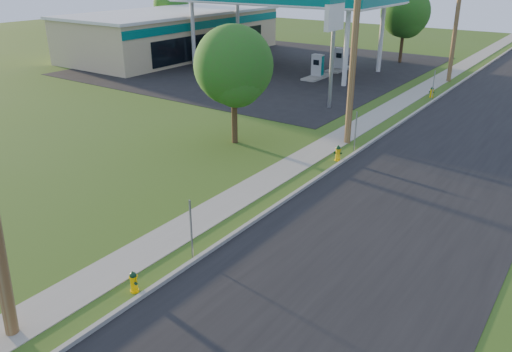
{
  "coord_description": "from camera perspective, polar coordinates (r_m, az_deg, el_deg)",
  "views": [
    {
      "loc": [
        9.6,
        -5.6,
        8.49
      ],
      "look_at": [
        0.0,
        8.0,
        1.4
      ],
      "focal_mm": 35.0,
      "sensor_mm": 36.0,
      "label": 1
    }
  ],
  "objects": [
    {
      "name": "road",
      "position": [
        18.47,
        15.22,
        -5.14
      ],
      "size": [
        8.0,
        120.0,
        0.02
      ],
      "primitive_type": "cube",
      "color": "black",
      "rests_on": "ground"
    },
    {
      "name": "utility_pole_mid",
      "position": [
        25.04,
        11.18,
        14.54
      ],
      "size": [
        1.4,
        0.32,
        9.8
      ],
      "color": "brown",
      "rests_on": "ground"
    },
    {
      "name": "fuel_pump_ne",
      "position": [
        41.13,
        7.03,
        12.02
      ],
      "size": [
        1.2,
        3.2,
        1.9
      ],
      "color": "gray",
      "rests_on": "ground"
    },
    {
      "name": "fuel_pump_se",
      "position": [
        44.64,
        9.56,
        12.74
      ],
      "size": [
        1.2,
        3.2,
        1.9
      ],
      "color": "gray",
      "rests_on": "ground"
    },
    {
      "name": "sign_post_near",
      "position": [
        15.47,
        -7.42,
        -6.09
      ],
      "size": [
        0.05,
        0.04,
        2.0
      ],
      "primitive_type": "cube",
      "color": "gray",
      "rests_on": "ground"
    },
    {
      "name": "hydrant_near",
      "position": [
        14.61,
        -13.82,
        -11.66
      ],
      "size": [
        0.34,
        0.31,
        0.66
      ],
      "color": "#FFBE00",
      "rests_on": "ground"
    },
    {
      "name": "forecourt",
      "position": [
        46.27,
        0.97,
        12.51
      ],
      "size": [
        26.0,
        28.0,
        0.02
      ],
      "primitive_type": "cube",
      "color": "black",
      "rests_on": "ground"
    },
    {
      "name": "car_red",
      "position": [
        46.5,
        -1.75,
        13.52
      ],
      "size": [
        6.14,
        4.11,
        1.57
      ],
      "primitive_type": "imported",
      "rotation": [
        0.0,
        0.0,
        1.86
      ],
      "color": "maroon",
      "rests_on": "ground"
    },
    {
      "name": "convenience_store",
      "position": [
        52.84,
        -9.29,
        15.87
      ],
      "size": [
        10.4,
        22.4,
        4.25
      ],
      "color": "tan",
      "rests_on": "ground"
    },
    {
      "name": "curb",
      "position": [
        19.92,
        4.5,
        -1.99
      ],
      "size": [
        0.15,
        120.0,
        0.15
      ],
      "primitive_type": "cube",
      "color": "gray",
      "rests_on": "ground"
    },
    {
      "name": "tree_back",
      "position": [
        61.95,
        -9.64,
        18.59
      ],
      "size": [
        4.08,
        4.08,
        6.19
      ],
      "color": "#3C2717",
      "rests_on": "ground"
    },
    {
      "name": "price_pylon",
      "position": [
        31.58,
        8.94,
        17.25
      ],
      "size": [
        0.34,
        2.04,
        6.85
      ],
      "color": "gray",
      "rests_on": "ground"
    },
    {
      "name": "sidewalk",
      "position": [
        20.8,
        0.36,
        -0.97
      ],
      "size": [
        1.5,
        120.0,
        0.03
      ],
      "primitive_type": "cube",
      "color": "gray",
      "rests_on": "ground"
    },
    {
      "name": "ground_plane",
      "position": [
        13.98,
        -20.08,
        -15.98
      ],
      "size": [
        140.0,
        140.0,
        0.0
      ],
      "primitive_type": "plane",
      "color": "#385A17",
      "rests_on": "ground"
    },
    {
      "name": "hydrant_mid",
      "position": [
        23.55,
        9.35,
        2.6
      ],
      "size": [
        0.39,
        0.35,
        0.76
      ],
      "color": "#E5B20E",
      "rests_on": "ground"
    },
    {
      "name": "tree_lot",
      "position": [
        49.01,
        16.75,
        17.26
      ],
      "size": [
        4.42,
        4.42,
        6.7
      ],
      "color": "#3C2717",
      "rests_on": "ground"
    },
    {
      "name": "hydrant_far",
      "position": [
        36.87,
        19.45,
        9.03
      ],
      "size": [
        0.38,
        0.34,
        0.73
      ],
      "color": "#FCC900",
      "rests_on": "ground"
    },
    {
      "name": "sign_post_far",
      "position": [
        35.86,
        19.59,
        9.7
      ],
      "size": [
        0.05,
        0.04,
        2.0
      ],
      "primitive_type": "cube",
      "color": "gray",
      "rests_on": "ground"
    },
    {
      "name": "fuel_pump_sw",
      "position": [
        49.17,
        -0.15,
        13.98
      ],
      "size": [
        1.2,
        3.2,
        1.9
      ],
      "color": "gray",
      "rests_on": "ground"
    },
    {
      "name": "utility_pole_far",
      "position": [
        42.02,
        21.97,
        16.46
      ],
      "size": [
        1.4,
        0.32,
        9.5
      ],
      "color": "brown",
      "rests_on": "ground"
    },
    {
      "name": "sign_post_mid",
      "position": [
        24.69,
        11.29,
        4.96
      ],
      "size": [
        0.05,
        0.04,
        2.0
      ],
      "primitive_type": "cube",
      "color": "gray",
      "rests_on": "ground"
    },
    {
      "name": "fuel_pump_nw",
      "position": [
        46.01,
        -3.11,
        13.32
      ],
      "size": [
        1.2,
        3.2,
        1.9
      ],
      "color": "gray",
      "rests_on": "ground"
    },
    {
      "name": "tree_verge",
      "position": [
        24.73,
        -2.5,
        12.13
      ],
      "size": [
        3.9,
        3.9,
        5.91
      ],
      "color": "#3C2717",
      "rests_on": "ground"
    }
  ]
}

